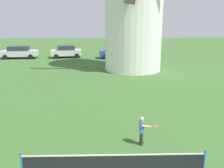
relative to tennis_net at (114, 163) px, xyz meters
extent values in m
cylinder|color=white|center=(2.48, 17.47, 4.90)|extent=(5.40, 5.40, 11.17)
cylinder|color=blue|center=(2.79, 0.00, -0.14)|extent=(0.06, 0.06, 1.10)
cube|color=black|center=(0.00, 0.00, -0.01)|extent=(5.55, 0.01, 0.55)
cube|color=white|center=(0.00, 0.00, 0.28)|extent=(5.55, 0.02, 0.04)
cylinder|color=#333338|center=(1.19, 2.46, -0.41)|extent=(0.11, 0.11, 0.54)
cylinder|color=#333338|center=(1.20, 2.32, -0.41)|extent=(0.11, 0.11, 0.54)
cube|color=#4C7AD1|center=(1.19, 2.39, 0.10)|extent=(0.16, 0.27, 0.48)
sphere|color=#DBB28E|center=(1.19, 2.39, 0.43)|extent=(0.18, 0.18, 0.18)
cylinder|color=#DBB28E|center=(1.18, 2.56, 0.08)|extent=(0.08, 0.08, 0.36)
cylinder|color=#DBB28E|center=(1.37, 2.25, 0.17)|extent=(0.38, 0.10, 0.14)
cylinder|color=#D84C33|center=(1.51, 2.26, 0.17)|extent=(0.22, 0.04, 0.04)
ellipsoid|color=#D84C33|center=(1.73, 2.27, 0.17)|extent=(0.19, 0.25, 0.03)
cube|color=silver|center=(-11.14, 24.97, -0.04)|extent=(4.61, 2.04, 0.70)
cube|color=#2D333D|center=(-11.14, 24.97, 0.59)|extent=(2.63, 1.69, 0.56)
cylinder|color=black|center=(-9.69, 25.93, -0.39)|extent=(0.61, 0.23, 0.60)
cylinder|color=black|center=(-9.55, 24.24, -0.39)|extent=(0.61, 0.23, 0.60)
cylinder|color=black|center=(-12.73, 25.70, -0.39)|extent=(0.61, 0.23, 0.60)
cylinder|color=black|center=(-12.60, 24.00, -0.39)|extent=(0.61, 0.23, 0.60)
cube|color=silver|center=(-5.27, 25.47, -0.04)|extent=(4.04, 2.30, 0.70)
cube|color=#2D333D|center=(-5.27, 25.47, 0.59)|extent=(2.35, 1.83, 0.56)
cylinder|color=black|center=(-4.13, 26.53, -0.39)|extent=(0.62, 0.28, 0.60)
cylinder|color=black|center=(-3.85, 24.85, -0.39)|extent=(0.62, 0.28, 0.60)
cylinder|color=black|center=(-6.69, 26.10, -0.39)|extent=(0.62, 0.28, 0.60)
cylinder|color=black|center=(-6.41, 24.42, -0.39)|extent=(0.62, 0.28, 0.60)
cube|color=#334C99|center=(1.16, 24.84, -0.04)|extent=(4.34, 1.89, 0.70)
cube|color=#2D333D|center=(1.16, 24.84, 0.59)|extent=(2.45, 1.60, 0.56)
cylinder|color=black|center=(2.57, 25.76, -0.39)|extent=(0.61, 0.21, 0.60)
cylinder|color=black|center=(2.65, 24.06, -0.39)|extent=(0.61, 0.21, 0.60)
cylinder|color=black|center=(-0.32, 25.63, -0.39)|extent=(0.61, 0.21, 0.60)
cylinder|color=black|center=(-0.25, 23.93, -0.39)|extent=(0.61, 0.21, 0.60)
camera|label=1|loc=(-0.24, -6.67, 4.29)|focal=39.74mm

